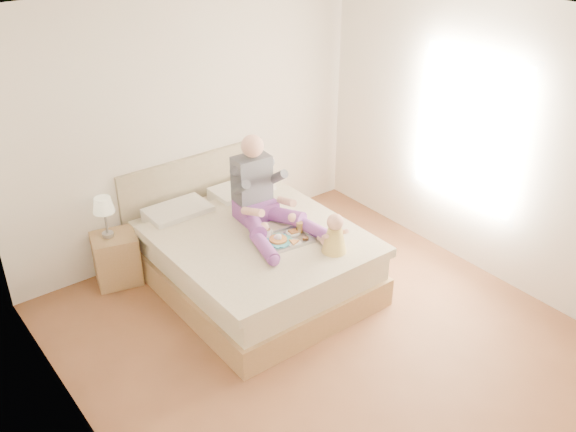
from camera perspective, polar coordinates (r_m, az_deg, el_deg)
room at (r=4.96m, az=3.96°, el=3.26°), size 4.02×4.22×2.71m
bed at (r=6.24m, az=-3.47°, el=-3.36°), size 1.70×2.18×1.00m
nightstand at (r=6.49m, az=-14.99°, el=-3.68°), size 0.50×0.46×0.51m
lamp at (r=6.23m, az=-16.08°, el=0.77°), size 0.20×0.20×0.41m
adult at (r=6.05m, az=-2.30°, el=1.53°), size 0.74×1.07×0.87m
tray at (r=5.87m, az=-0.16°, el=-1.92°), size 0.46×0.38×0.12m
baby at (r=5.67m, az=4.12°, el=-1.79°), size 0.24×0.34×0.37m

